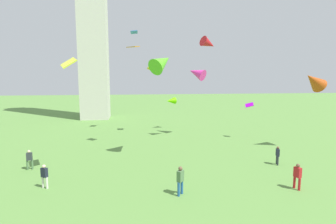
# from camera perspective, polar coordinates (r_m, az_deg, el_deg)

# --- Properties ---
(person_0) EXTENTS (0.36, 0.52, 1.73)m
(person_0) POSITION_cam_1_polar(r_m,az_deg,el_deg) (18.87, 27.26, -12.54)
(person_0) COLOR red
(person_0) RESTS_ON ground_plane
(person_1) EXTENTS (0.36, 0.47, 1.58)m
(person_1) POSITION_cam_1_polar(r_m,az_deg,el_deg) (23.36, 23.57, -8.79)
(person_1) COLOR #2D3338
(person_1) RESTS_ON ground_plane
(person_2) EXTENTS (0.48, 0.42, 1.61)m
(person_2) POSITION_cam_1_polar(r_m,az_deg,el_deg) (18.90, -26.20, -12.67)
(person_2) COLOR silver
(person_2) RESTS_ON ground_plane
(person_4) EXTENTS (0.49, 0.32, 1.60)m
(person_4) POSITION_cam_1_polar(r_m,az_deg,el_deg) (23.14, -28.89, -9.22)
(person_4) COLOR #51754C
(person_4) RESTS_ON ground_plane
(person_5) EXTENTS (0.52, 0.54, 1.83)m
(person_5) POSITION_cam_1_polar(r_m,az_deg,el_deg) (16.12, 2.81, -14.90)
(person_5) COLOR #235693
(person_5) RESTS_ON ground_plane
(kite_flying_0) EXTENTS (0.98, 1.35, 0.29)m
(kite_flying_0) POSITION_cam_1_polar(r_m,az_deg,el_deg) (34.79, -7.69, 17.49)
(kite_flying_0) COLOR blue
(kite_flying_1) EXTENTS (2.82, 2.05, 2.32)m
(kite_flying_1) POSITION_cam_1_polar(r_m,az_deg,el_deg) (28.80, 30.11, 6.15)
(kite_flying_1) COLOR #B34411
(kite_flying_3) EXTENTS (1.38, 1.35, 0.16)m
(kite_flying_3) POSITION_cam_1_polar(r_m,az_deg,el_deg) (26.47, -7.93, 14.41)
(kite_flying_3) COLOR orange
(kite_flying_4) EXTENTS (1.47, 1.68, 0.95)m
(kite_flying_4) POSITION_cam_1_polar(r_m,az_deg,el_deg) (19.41, -21.59, 10.33)
(kite_flying_4) COLOR yellow
(kite_flying_5) EXTENTS (0.74, 1.18, 0.59)m
(kite_flying_5) POSITION_cam_1_polar(r_m,az_deg,el_deg) (33.10, -4.09, 9.63)
(kite_flying_5) COLOR gold
(kite_flying_6) EXTENTS (2.70, 2.70, 2.02)m
(kite_flying_6) POSITION_cam_1_polar(r_m,az_deg,el_deg) (31.87, 6.45, 8.79)
(kite_flying_6) COLOR #F031A3
(kite_flying_7) EXTENTS (2.25, 1.84, 1.63)m
(kite_flying_7) POSITION_cam_1_polar(r_m,az_deg,el_deg) (29.61, 9.18, 15.05)
(kite_flying_7) COLOR red
(kite_flying_8) EXTENTS (0.99, 0.97, 0.64)m
(kite_flying_8) POSITION_cam_1_polar(r_m,az_deg,el_deg) (31.58, 17.96, 1.56)
(kite_flying_8) COLOR #A20ACE
(kite_flying_9) EXTENTS (2.92, 2.89, 2.31)m
(kite_flying_9) POSITION_cam_1_polar(r_m,az_deg,el_deg) (22.75, -1.31, 11.18)
(kite_flying_9) COLOR #53B823
(kite_flying_10) EXTENTS (1.68, 1.48, 1.00)m
(kite_flying_10) POSITION_cam_1_polar(r_m,az_deg,el_deg) (36.10, 0.63, 2.55)
(kite_flying_10) COLOR #66DB07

